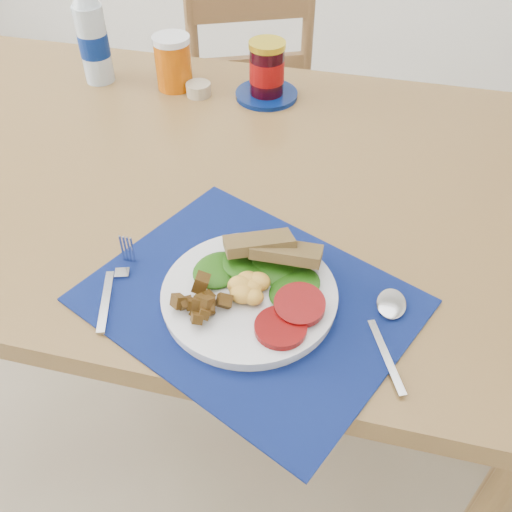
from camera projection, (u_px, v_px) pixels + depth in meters
The scene contains 11 objects.
ground at pixel (172, 453), 1.45m from camera, with size 4.00×4.00×0.00m, color gray.
table at pixel (172, 200), 1.13m from camera, with size 1.40×0.90×0.75m.
chair_far at pixel (246, 87), 1.76m from camera, with size 0.49×0.48×1.02m.
placemat at pixel (249, 300), 0.82m from camera, with size 0.44×0.34×0.00m, color black.
breakfast_plate at pixel (245, 293), 0.81m from camera, with size 0.25×0.25×0.06m.
fork at pixel (116, 283), 0.84m from camera, with size 0.05×0.17×0.00m.
spoon at pixel (390, 320), 0.79m from camera, with size 0.06×0.18×0.01m.
water_bottle at pixel (93, 38), 1.25m from camera, with size 0.07×0.07×0.23m.
juice_glass at pixel (173, 64), 1.26m from camera, with size 0.08×0.08×0.11m, color #BF5005.
ramekin at pixel (199, 89), 1.26m from camera, with size 0.05×0.05×0.03m, color tan.
jam_on_saucer at pixel (267, 73), 1.22m from camera, with size 0.14×0.14×0.12m.
Camera 1 is at (0.37, -0.63, 1.37)m, focal length 40.00 mm.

